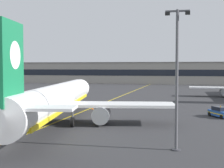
# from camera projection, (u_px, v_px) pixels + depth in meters

# --- Properties ---
(taxiway_centreline) EXTENTS (6.60, 179.90, 0.01)m
(taxiway_centreline) POSITION_uv_depth(u_px,v_px,m) (90.00, 109.00, 58.54)
(taxiway_centreline) COLOR yellow
(taxiway_centreline) RESTS_ON ground
(airliner_foreground) EXTENTS (32.36, 41.39, 11.65)m
(airliner_foreground) POSITION_uv_depth(u_px,v_px,m) (56.00, 99.00, 42.49)
(airliner_foreground) COLOR white
(airliner_foreground) RESTS_ON ground
(apron_lamp_post) EXTENTS (2.24, 0.90, 12.99)m
(apron_lamp_post) POSITION_uv_depth(u_px,v_px,m) (177.00, 77.00, 28.96)
(apron_lamp_post) COLOR #515156
(apron_lamp_post) RESTS_ON ground
(service_car_nearest) EXTENTS (3.59, 4.55, 1.79)m
(service_car_nearest) POSITION_uv_depth(u_px,v_px,m) (220.00, 112.00, 48.56)
(service_car_nearest) COLOR #2351A8
(service_car_nearest) RESTS_ON ground
(safety_cone_by_nose_gear) EXTENTS (0.44, 0.44, 0.55)m
(safety_cone_by_nose_gear) POSITION_uv_depth(u_px,v_px,m) (92.00, 108.00, 57.72)
(safety_cone_by_nose_gear) COLOR orange
(safety_cone_by_nose_gear) RESTS_ON ground
(terminal_building) EXTENTS (145.28, 12.40, 10.05)m
(terminal_building) POSITION_uv_depth(u_px,v_px,m) (148.00, 73.00, 147.20)
(terminal_building) COLOR #9E998E
(terminal_building) RESTS_ON ground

